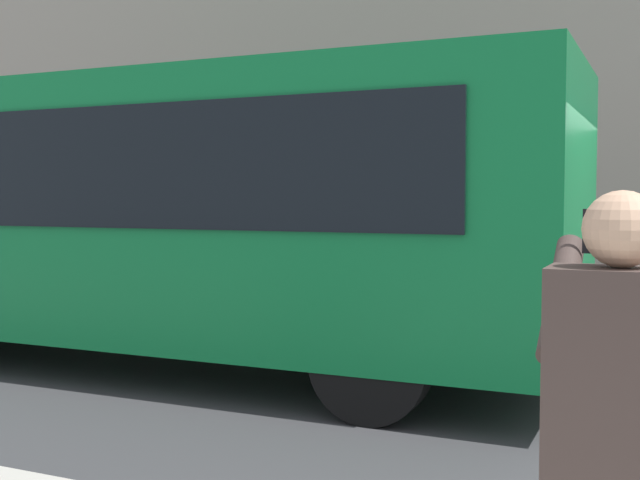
# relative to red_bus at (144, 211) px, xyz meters

# --- Properties ---
(ground_plane) EXTENTS (60.00, 60.00, 0.00)m
(ground_plane) POSITION_rel_red_bus_xyz_m (-4.60, -0.10, -1.68)
(ground_plane) COLOR #38383A
(red_bus) EXTENTS (9.05, 2.54, 3.08)m
(red_bus) POSITION_rel_red_bus_xyz_m (0.00, 0.00, 0.00)
(red_bus) COLOR #0F7238
(red_bus) RESTS_ON ground_plane
(pedestrian_photographer) EXTENTS (0.53, 0.52, 1.70)m
(pedestrian_photographer) POSITION_rel_red_bus_xyz_m (-5.10, 4.62, -0.54)
(pedestrian_photographer) COLOR #4C4238
(pedestrian_photographer) RESTS_ON sidewalk_curb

